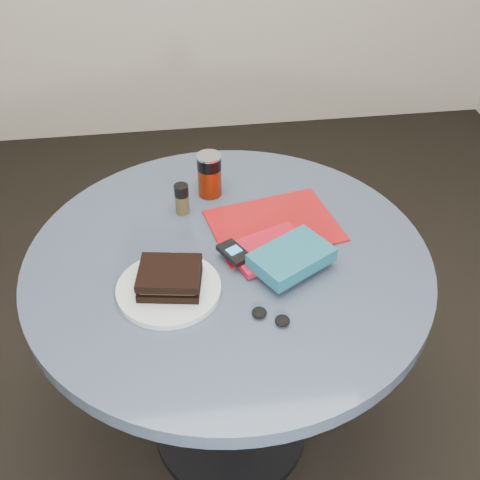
{
  "coord_description": "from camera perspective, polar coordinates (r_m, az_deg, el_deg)",
  "views": [
    {
      "loc": [
        -0.12,
        -1.1,
        1.72
      ],
      "look_at": [
        0.03,
        0.0,
        0.8
      ],
      "focal_mm": 45.0,
      "sensor_mm": 36.0,
      "label": 1
    }
  ],
  "objects": [
    {
      "name": "magazine",
      "position": [
        1.57,
        3.23,
        1.37
      ],
      "size": [
        0.36,
        0.3,
        0.01
      ],
      "primitive_type": "cube",
      "rotation": [
        0.0,
        0.0,
        0.2
      ],
      "color": "maroon",
      "rests_on": "table"
    },
    {
      "name": "table",
      "position": [
        1.59,
        -1.08,
        -6.02
      ],
      "size": [
        1.0,
        1.0,
        0.75
      ],
      "color": "black",
      "rests_on": "ground"
    },
    {
      "name": "plate",
      "position": [
        1.39,
        -6.77,
        -4.64
      ],
      "size": [
        0.32,
        0.32,
        0.02
      ],
      "primitive_type": "cylinder",
      "rotation": [
        0.0,
        0.0,
        -0.4
      ],
      "color": "silver",
      "rests_on": "table"
    },
    {
      "name": "headphones",
      "position": [
        1.32,
        2.93,
        -7.27
      ],
      "size": [
        0.09,
        0.08,
        0.02
      ],
      "color": "black",
      "rests_on": "table"
    },
    {
      "name": "sandwich",
      "position": [
        1.37,
        -6.67,
        -3.57
      ],
      "size": [
        0.16,
        0.14,
        0.05
      ],
      "color": "black",
      "rests_on": "plate"
    },
    {
      "name": "red_book",
      "position": [
        1.48,
        2.77,
        -0.89
      ],
      "size": [
        0.22,
        0.19,
        0.02
      ],
      "primitive_type": "cube",
      "rotation": [
        0.0,
        0.0,
        0.37
      ],
      "color": "#AC0D1F",
      "rests_on": "magazine"
    },
    {
      "name": "pepper_grinder",
      "position": [
        1.6,
        -5.53,
        3.91
      ],
      "size": [
        0.05,
        0.05,
        0.09
      ],
      "color": "#3F361B",
      "rests_on": "table"
    },
    {
      "name": "novel",
      "position": [
        1.42,
        4.91,
        -1.67
      ],
      "size": [
        0.22,
        0.2,
        0.04
      ],
      "primitive_type": "cube",
      "rotation": [
        0.0,
        0.0,
        0.53
      ],
      "color": "#155368",
      "rests_on": "red_book"
    },
    {
      "name": "soda_can",
      "position": [
        1.65,
        -2.91,
        6.19
      ],
      "size": [
        0.07,
        0.07,
        0.12
      ],
      "color": "#641805",
      "rests_on": "table"
    },
    {
      "name": "ground",
      "position": [
        2.05,
        -0.87,
        -17.54
      ],
      "size": [
        4.0,
        4.0,
        0.0
      ],
      "primitive_type": "plane",
      "color": "black",
      "rests_on": "ground"
    },
    {
      "name": "mp3_player",
      "position": [
        1.44,
        -0.58,
        -1.2
      ],
      "size": [
        0.08,
        0.1,
        0.02
      ],
      "color": "black",
      "rests_on": "red_book"
    }
  ]
}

